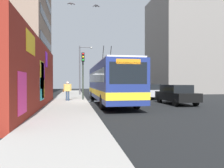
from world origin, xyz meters
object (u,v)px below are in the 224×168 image
object	(u,v)px
parked_car_black	(176,94)
parked_car_silver	(149,91)
street_lamp	(81,67)
parked_car_champagne	(135,89)
traffic_light	(83,68)
pedestrian_midblock	(67,89)
city_bus	(110,82)
parked_car_dark_gray	(125,88)

from	to	relation	value
parked_car_black	parked_car_silver	bearing A→B (deg)	0.00
parked_car_black	street_lamp	bearing A→B (deg)	30.82
parked_car_champagne	traffic_light	xyz separation A→B (m)	(-7.71, 7.35, 2.29)
parked_car_silver	parked_car_champagne	size ratio (longest dim) A/B	1.09
pedestrian_midblock	city_bus	bearing A→B (deg)	-113.91
parked_car_silver	parked_car_champagne	world-z (taller)	same
traffic_light	street_lamp	world-z (taller)	street_lamp
traffic_light	pedestrian_midblock	bearing A→B (deg)	118.77
city_bus	parked_car_dark_gray	xyz separation A→B (m)	(15.67, -5.20, -1.00)
city_bus	parked_car_silver	size ratio (longest dim) A/B	2.69
city_bus	pedestrian_midblock	xyz separation A→B (m)	(1.58, 3.55, -0.69)
city_bus	traffic_light	distance (m)	3.43
parked_car_champagne	pedestrian_midblock	size ratio (longest dim) A/B	2.48
parked_car_black	parked_car_champagne	xyz separation A→B (m)	(11.67, 0.00, -0.00)
city_bus	street_lamp	world-z (taller)	street_lamp
parked_car_dark_gray	parked_car_black	bearing A→B (deg)	180.00
city_bus	street_lamp	size ratio (longest dim) A/B	1.91
parked_car_black	pedestrian_midblock	size ratio (longest dim) A/B	2.56
parked_car_silver	traffic_light	world-z (taller)	traffic_light
parked_car_dark_gray	traffic_light	world-z (taller)	traffic_light
street_lamp	parked_car_black	bearing A→B (deg)	-149.18
parked_car_silver	street_lamp	bearing A→B (deg)	50.05
parked_car_champagne	parked_car_black	bearing A→B (deg)	-180.00
parked_car_black	city_bus	bearing A→B (deg)	72.75
parked_car_black	parked_car_dark_gray	world-z (taller)	same
city_bus	parked_car_black	distance (m)	5.54
parked_car_champagne	street_lamp	size ratio (longest dim) A/B	0.65
parked_car_black	parked_car_silver	distance (m)	6.08
city_bus	traffic_light	xyz separation A→B (m)	(2.35, 2.15, 1.28)
city_bus	parked_car_silver	bearing A→B (deg)	-49.36
parked_car_black	traffic_light	world-z (taller)	traffic_light
parked_car_champagne	street_lamp	distance (m)	7.87
traffic_light	parked_car_black	bearing A→B (deg)	-118.32
parked_car_silver	pedestrian_midblock	world-z (taller)	pedestrian_midblock
city_bus	parked_car_dark_gray	distance (m)	16.54
city_bus	pedestrian_midblock	bearing A→B (deg)	66.09
parked_car_silver	parked_car_black	bearing A→B (deg)	-180.00
parked_car_black	parked_car_silver	xyz separation A→B (m)	(6.08, 0.00, 0.00)
city_bus	parked_car_champagne	world-z (taller)	city_bus
parked_car_dark_gray	pedestrian_midblock	distance (m)	16.60
parked_car_champagne	parked_car_dark_gray	world-z (taller)	same
parked_car_silver	parked_car_champagne	xyz separation A→B (m)	(5.59, 0.00, -0.00)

